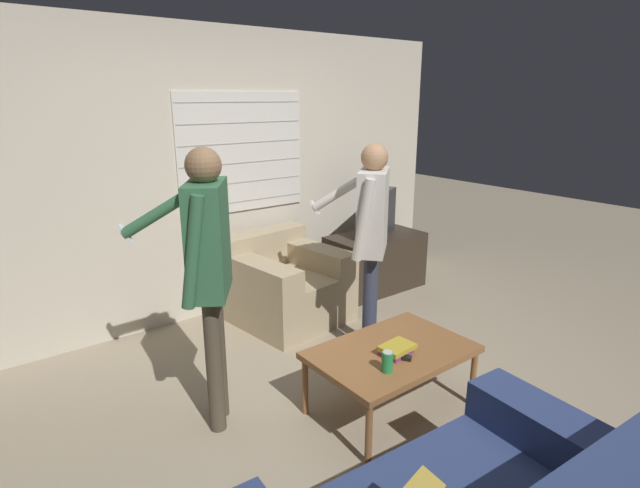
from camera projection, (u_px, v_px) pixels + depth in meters
ground_plane at (367, 407)px, 3.29m from camera, size 16.00×16.00×0.00m
wall_back at (218, 176)px, 4.47m from camera, size 5.20×0.08×2.55m
armchair_beige at (285, 285)px, 4.53m from camera, size 1.00×1.00×0.77m
coffee_table at (392, 355)px, 3.16m from camera, size 1.01×0.67×0.43m
tv_stand at (375, 262)px, 5.26m from camera, size 0.99×0.56×0.58m
tv at (376, 213)px, 5.11m from camera, size 0.66×0.47×0.46m
person_left_standing at (207, 258)px, 2.84m from camera, size 0.56×0.76×1.71m
person_right_standing at (371, 225)px, 3.74m from camera, size 0.52×0.80×1.64m
book_stack at (396, 349)px, 3.08m from camera, size 0.22×0.17×0.06m
soda_can at (387, 362)px, 2.88m from camera, size 0.07×0.07×0.13m
spare_remote at (401, 357)px, 3.03m from camera, size 0.10×0.13×0.02m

